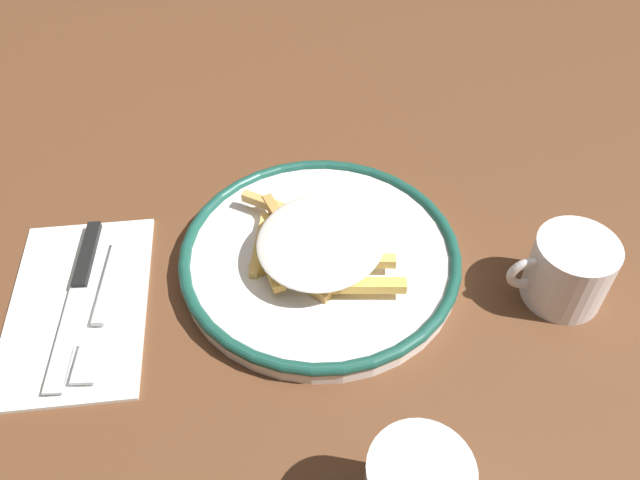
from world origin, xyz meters
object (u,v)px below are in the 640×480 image
at_px(plate, 320,256).
at_px(napkin, 78,304).
at_px(knife, 80,285).
at_px(fries_heap, 315,244).
at_px(coffee_mug, 568,271).
at_px(fork, 102,306).

xyz_separation_m(plate, napkin, (0.25, 0.02, -0.01)).
distance_m(plate, knife, 0.25).
height_order(fries_heap, coffee_mug, coffee_mug).
bearing_deg(napkin, fries_heap, -176.71).
bearing_deg(coffee_mug, napkin, -6.37).
bearing_deg(knife, fries_heap, 178.85).
bearing_deg(plate, fork, 8.35).
relative_size(fries_heap, fork, 1.06).
height_order(napkin, fork, fork).
bearing_deg(coffee_mug, fries_heap, -15.72).
bearing_deg(plate, coffee_mug, 162.43).
bearing_deg(napkin, fork, 155.41).
distance_m(fries_heap, coffee_mug, 0.25).
distance_m(napkin, knife, 0.02).
distance_m(plate, napkin, 0.25).
distance_m(napkin, fork, 0.03).
bearing_deg(plate, fries_heap, 48.26).
height_order(plate, knife, plate).
xyz_separation_m(plate, fries_heap, (0.01, 0.01, 0.03)).
height_order(fries_heap, fork, fries_heap).
distance_m(fries_heap, napkin, 0.25).
bearing_deg(fork, napkin, -24.59).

